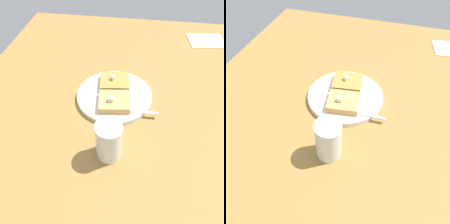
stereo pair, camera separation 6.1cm
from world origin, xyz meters
TOP-DOWN VIEW (x-y plane):
  - table_surface at (0.00, 0.00)cm, footprint 116.00×116.00cm
  - plate at (0.12, 8.99)cm, footprint 24.24×24.24cm
  - toast_slice_left at (-4.46, 8.40)cm, footprint 9.66×10.45cm
  - toast_slice_middle at (4.70, 9.58)cm, footprint 9.66×10.45cm
  - butter_pat_primary at (-5.36, 9.31)cm, footprint 1.38×1.51cm
  - butter_pat_secondary at (4.81, 10.04)cm, footprint 1.93×1.93cm
  - fork at (-6.95, 4.24)cm, footprint 2.25×16.02cm
  - syrup_jar at (-21.17, 7.56)cm, footprint 6.77×6.77cm
  - napkin at (41.06, -26.10)cm, footprint 13.64×16.64cm

SIDE VIEW (x-z plane):
  - table_surface at x=0.00cm, z-range 0.00..2.87cm
  - napkin at x=41.06cm, z-range 2.87..3.17cm
  - plate at x=0.12cm, z-range 2.99..4.53cm
  - fork at x=-6.95cm, z-range 4.40..4.76cm
  - toast_slice_left at x=-4.46cm, z-range 4.40..6.52cm
  - toast_slice_middle at x=4.70cm, z-range 4.40..6.52cm
  - butter_pat_primary at x=-5.36cm, z-range 6.52..7.96cm
  - butter_pat_secondary at x=4.81cm, z-range 6.52..7.96cm
  - syrup_jar at x=-21.17cm, z-range 2.63..13.97cm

